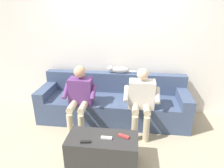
{
  "coord_description": "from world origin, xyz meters",
  "views": [
    {
      "loc": [
        -0.38,
        3.11,
        1.98
      ],
      "look_at": [
        0.0,
        0.02,
        0.75
      ],
      "focal_mm": 31.24,
      "sensor_mm": 36.0,
      "label": 1
    }
  ],
  "objects_px": {
    "cat_on_backrest": "(118,69)",
    "remote_red": "(124,136)",
    "coffee_table": "(103,150)",
    "person_right_seated": "(80,95)",
    "remote_white": "(107,138)",
    "remote_black": "(86,142)",
    "couch": "(113,104)",
    "person_left_seated": "(142,98)"
  },
  "relations": [
    {
      "from": "cat_on_backrest",
      "to": "remote_red",
      "type": "xyz_separation_m",
      "value": [
        -0.21,
        1.4,
        -0.46
      ]
    },
    {
      "from": "coffee_table",
      "to": "person_right_seated",
      "type": "bearing_deg",
      "value": -57.07
    },
    {
      "from": "remote_white",
      "to": "remote_red",
      "type": "xyz_separation_m",
      "value": [
        -0.22,
        -0.06,
        0.0
      ]
    },
    {
      "from": "person_right_seated",
      "to": "remote_black",
      "type": "bearing_deg",
      "value": 109.27
    },
    {
      "from": "couch",
      "to": "person_left_seated",
      "type": "distance_m",
      "value": 0.72
    },
    {
      "from": "couch",
      "to": "remote_red",
      "type": "xyz_separation_m",
      "value": [
        -0.28,
        1.14,
        0.13
      ]
    },
    {
      "from": "remote_black",
      "to": "remote_white",
      "type": "xyz_separation_m",
      "value": [
        -0.25,
        -0.11,
        0.0
      ]
    },
    {
      "from": "person_right_seated",
      "to": "cat_on_backrest",
      "type": "bearing_deg",
      "value": -130.68
    },
    {
      "from": "remote_white",
      "to": "remote_black",
      "type": "bearing_deg",
      "value": -156.38
    },
    {
      "from": "person_left_seated",
      "to": "person_right_seated",
      "type": "bearing_deg",
      "value": 0.97
    },
    {
      "from": "coffee_table",
      "to": "remote_black",
      "type": "xyz_separation_m",
      "value": [
        0.19,
        0.12,
        0.21
      ]
    },
    {
      "from": "cat_on_backrest",
      "to": "person_right_seated",
      "type": "bearing_deg",
      "value": 49.32
    },
    {
      "from": "person_right_seated",
      "to": "remote_white",
      "type": "bearing_deg",
      "value": 125.3
    },
    {
      "from": "remote_black",
      "to": "remote_white",
      "type": "bearing_deg",
      "value": 14.17
    },
    {
      "from": "cat_on_backrest",
      "to": "couch",
      "type": "bearing_deg",
      "value": 76.07
    },
    {
      "from": "couch",
      "to": "remote_white",
      "type": "bearing_deg",
      "value": 92.78
    },
    {
      "from": "person_right_seated",
      "to": "cat_on_backrest",
      "type": "height_order",
      "value": "person_right_seated"
    },
    {
      "from": "coffee_table",
      "to": "remote_red",
      "type": "relative_size",
      "value": 6.28
    },
    {
      "from": "cat_on_backrest",
      "to": "remote_black",
      "type": "height_order",
      "value": "cat_on_backrest"
    },
    {
      "from": "couch",
      "to": "remote_black",
      "type": "height_order",
      "value": "couch"
    },
    {
      "from": "coffee_table",
      "to": "cat_on_backrest",
      "type": "height_order",
      "value": "cat_on_backrest"
    },
    {
      "from": "person_left_seated",
      "to": "remote_black",
      "type": "distance_m",
      "value": 1.17
    },
    {
      "from": "remote_black",
      "to": "remote_red",
      "type": "xyz_separation_m",
      "value": [
        -0.47,
        -0.17,
        0.0
      ]
    },
    {
      "from": "remote_black",
      "to": "remote_red",
      "type": "bearing_deg",
      "value": 10.52
    },
    {
      "from": "remote_white",
      "to": "couch",
      "type": "bearing_deg",
      "value": 93.03
    },
    {
      "from": "couch",
      "to": "person_left_seated",
      "type": "xyz_separation_m",
      "value": [
        -0.51,
        0.38,
        0.33
      ]
    },
    {
      "from": "person_left_seated",
      "to": "person_right_seated",
      "type": "distance_m",
      "value": 1.01
    },
    {
      "from": "remote_white",
      "to": "person_right_seated",
      "type": "bearing_deg",
      "value": 125.56
    },
    {
      "from": "person_right_seated",
      "to": "remote_white",
      "type": "relative_size",
      "value": 7.72
    },
    {
      "from": "cat_on_backrest",
      "to": "remote_white",
      "type": "xyz_separation_m",
      "value": [
        0.01,
        1.46,
        -0.46
      ]
    },
    {
      "from": "person_left_seated",
      "to": "remote_red",
      "type": "distance_m",
      "value": 0.82
    },
    {
      "from": "couch",
      "to": "coffee_table",
      "type": "relative_size",
      "value": 2.89
    },
    {
      "from": "person_left_seated",
      "to": "couch",
      "type": "bearing_deg",
      "value": -37.1
    },
    {
      "from": "person_left_seated",
      "to": "remote_white",
      "type": "xyz_separation_m",
      "value": [
        0.45,
        0.81,
        -0.21
      ]
    },
    {
      "from": "coffee_table",
      "to": "cat_on_backrest",
      "type": "bearing_deg",
      "value": -92.61
    },
    {
      "from": "person_right_seated",
      "to": "remote_black",
      "type": "distance_m",
      "value": 0.98
    },
    {
      "from": "person_right_seated",
      "to": "couch",
      "type": "bearing_deg",
      "value": -141.68
    },
    {
      "from": "couch",
      "to": "person_left_seated",
      "type": "relative_size",
      "value": 2.44
    },
    {
      "from": "remote_red",
      "to": "person_left_seated",
      "type": "bearing_deg",
      "value": 93.8
    },
    {
      "from": "coffee_table",
      "to": "person_right_seated",
      "type": "height_order",
      "value": "person_right_seated"
    },
    {
      "from": "remote_black",
      "to": "person_right_seated",
      "type": "bearing_deg",
      "value": 100.08
    },
    {
      "from": "person_right_seated",
      "to": "remote_black",
      "type": "relative_size",
      "value": 8.62
    }
  ]
}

